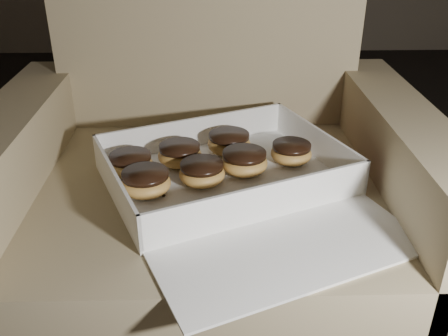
% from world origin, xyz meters
% --- Properties ---
extents(floor, '(4.50, 4.50, 0.00)m').
position_xyz_m(floor, '(0.00, 0.00, 0.00)').
color(floor, black).
rests_on(floor, ground).
extents(armchair, '(0.86, 0.73, 0.90)m').
position_xyz_m(armchair, '(0.29, -0.17, 0.28)').
color(armchair, '#9A8462').
rests_on(armchair, floor).
extents(bakery_box, '(0.58, 0.63, 0.07)m').
position_xyz_m(bakery_box, '(0.34, -0.27, 0.42)').
color(bakery_box, white).
rests_on(bakery_box, armchair).
extents(donut_a, '(0.09, 0.09, 0.05)m').
position_xyz_m(donut_a, '(0.33, -0.13, 0.44)').
color(donut_a, '#E5B450').
rests_on(donut_a, bakery_box).
extents(donut_b, '(0.09, 0.09, 0.04)m').
position_xyz_m(donut_b, '(0.14, -0.22, 0.43)').
color(donut_b, '#E5B450').
rests_on(donut_b, bakery_box).
extents(donut_c, '(0.08, 0.08, 0.04)m').
position_xyz_m(donut_c, '(0.45, -0.17, 0.43)').
color(donut_c, '#E5B450').
rests_on(donut_c, bakery_box).
extents(donut_d, '(0.09, 0.09, 0.04)m').
position_xyz_m(donut_d, '(0.23, -0.18, 0.44)').
color(donut_d, '#E5B450').
rests_on(donut_d, bakery_box).
extents(donut_e, '(0.09, 0.09, 0.04)m').
position_xyz_m(donut_e, '(0.27, -0.26, 0.43)').
color(donut_e, '#E5B450').
rests_on(donut_e, bakery_box).
extents(donut_f, '(0.09, 0.09, 0.05)m').
position_xyz_m(donut_f, '(0.17, -0.29, 0.44)').
color(donut_f, '#E5B450').
rests_on(donut_f, bakery_box).
extents(donut_g, '(0.09, 0.09, 0.05)m').
position_xyz_m(donut_g, '(0.36, -0.22, 0.44)').
color(donut_g, '#E5B450').
rests_on(donut_g, bakery_box).
extents(crumb_a, '(0.01, 0.01, 0.00)m').
position_xyz_m(crumb_a, '(0.20, -0.36, 0.41)').
color(crumb_a, black).
rests_on(crumb_a, bakery_box).
extents(crumb_b, '(0.01, 0.01, 0.00)m').
position_xyz_m(crumb_b, '(0.20, -0.30, 0.41)').
color(crumb_b, black).
rests_on(crumb_b, bakery_box).
extents(crumb_c, '(0.01, 0.01, 0.00)m').
position_xyz_m(crumb_c, '(0.45, -0.31, 0.41)').
color(crumb_c, black).
rests_on(crumb_c, bakery_box).
extents(crumb_d, '(0.01, 0.01, 0.00)m').
position_xyz_m(crumb_d, '(0.21, -0.38, 0.41)').
color(crumb_d, black).
rests_on(crumb_d, bakery_box).
extents(crumb_e, '(0.01, 0.01, 0.00)m').
position_xyz_m(crumb_e, '(0.40, -0.33, 0.41)').
color(crumb_e, black).
rests_on(crumb_e, bakery_box).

